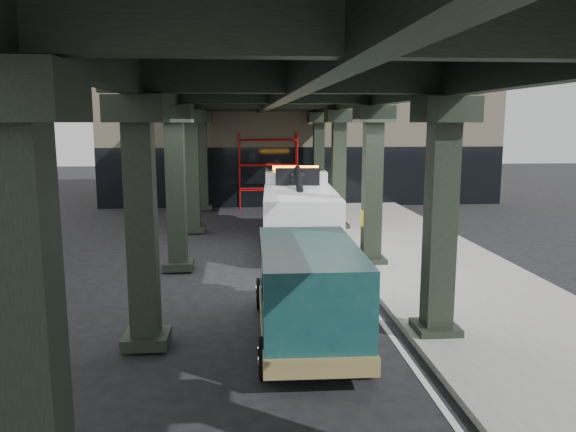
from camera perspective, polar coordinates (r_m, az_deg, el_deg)
name	(u,v)px	position (r m, az deg, el deg)	size (l,w,h in m)	color
ground	(295,286)	(15.71, 0.69, -7.16)	(90.00, 90.00, 0.00)	black
sidewalk	(429,263)	(18.54, 14.10, -4.62)	(5.00, 40.00, 0.15)	gray
lane_stripe	(342,267)	(17.85, 5.52, -5.14)	(0.12, 38.00, 0.01)	silver
viaduct	(275,90)	(17.04, -1.32, 12.71)	(7.40, 32.00, 6.40)	black
building	(296,131)	(35.16, 0.79, 8.67)	(22.00, 10.00, 8.00)	#C6B793
scaffolding	(268,168)	(29.76, -2.05, 4.87)	(3.08, 0.88, 4.00)	#B10E0E
tow_truck	(298,205)	(21.31, 0.99, 1.14)	(2.99, 8.94, 2.89)	black
towed_van	(308,289)	(11.60, 2.00, -7.41)	(2.18, 5.23, 2.10)	#113D3E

